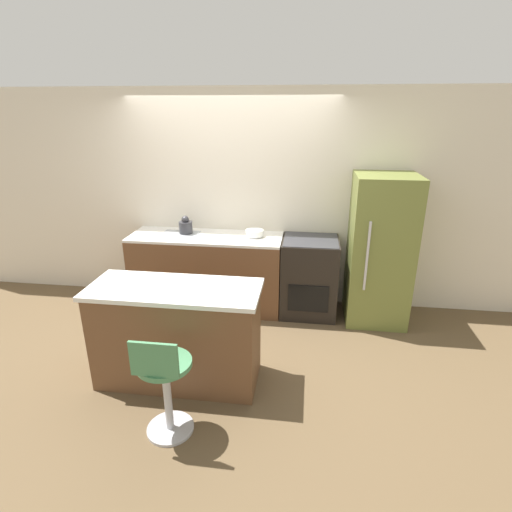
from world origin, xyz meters
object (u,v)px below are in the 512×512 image
object	(u,v)px
refrigerator	(380,250)
kettle	(186,226)
mixing_bowl	(255,233)
stool_chair	(165,384)
oven_range	(309,277)

from	to	relation	value
refrigerator	kettle	distance (m)	2.29
kettle	mixing_bowl	size ratio (longest dim) A/B	1.02
stool_chair	kettle	world-z (taller)	kettle
refrigerator	mixing_bowl	distance (m)	1.45
kettle	oven_range	bearing A→B (deg)	-1.90
refrigerator	stool_chair	distance (m)	2.79
oven_range	kettle	bearing A→B (deg)	178.10
oven_range	refrigerator	distance (m)	0.87
mixing_bowl	stool_chair	bearing A→B (deg)	-99.60
refrigerator	stool_chair	xyz separation A→B (m)	(-1.81, -2.09, -0.40)
refrigerator	oven_range	bearing A→B (deg)	177.55
stool_chair	kettle	distance (m)	2.30
kettle	stool_chair	bearing A→B (deg)	-77.69
oven_range	mixing_bowl	world-z (taller)	mixing_bowl
oven_range	mixing_bowl	distance (m)	0.84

